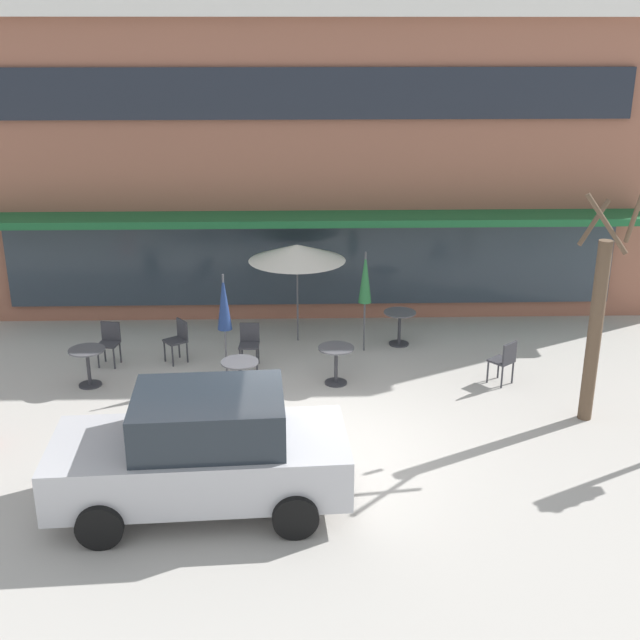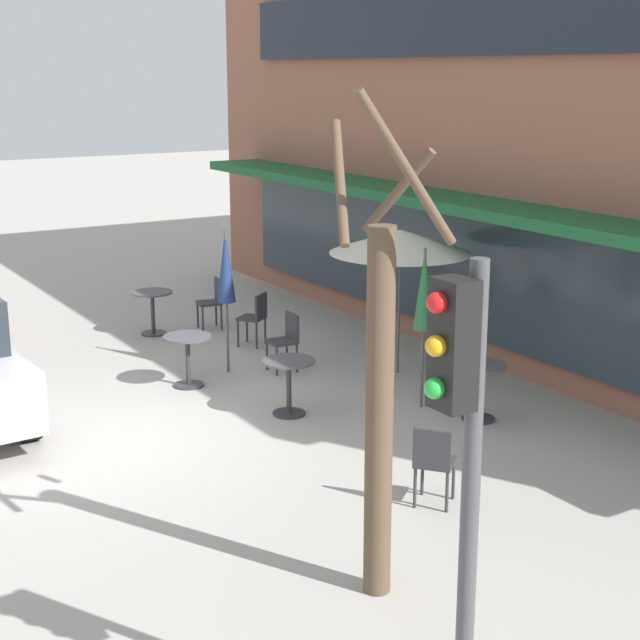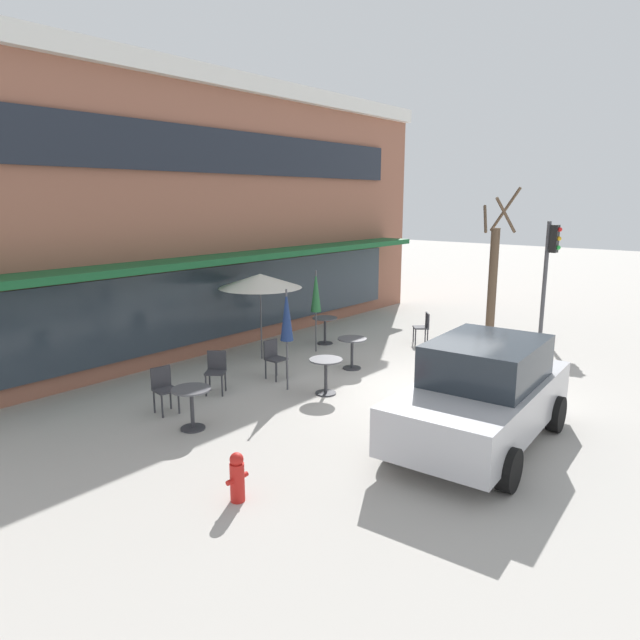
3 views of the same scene
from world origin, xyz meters
name	(u,v)px [view 2 (image 2 of 3)]	position (x,y,z in m)	size (l,w,h in m)	color
ground_plane	(119,437)	(0.00, 0.00, 0.00)	(80.00, 80.00, 0.00)	#ADA8A0
cafe_table_near_wall	(188,352)	(-1.42, 1.60, 0.52)	(0.70, 0.70, 0.76)	#333338
cafe_table_streetside	(153,305)	(-4.40, 2.27, 0.52)	(0.70, 0.70, 0.76)	#333338
cafe_table_by_tree	(289,378)	(0.40, 2.24, 0.52)	(0.70, 0.70, 0.76)	#333338
cafe_table_mid_patio	(480,382)	(1.88, 4.26, 0.52)	(0.70, 0.70, 0.76)	#333338
patio_umbrella_green_folded	(424,291)	(1.08, 3.93, 1.63)	(0.28, 0.28, 2.20)	#4C4C51
patio_umbrella_cream_folded	(226,267)	(-1.74, 2.40, 1.63)	(0.28, 0.28, 2.20)	#4C4C51
patio_umbrella_corner_open	(400,241)	(-0.34, 4.57, 2.02)	(2.10, 2.10, 2.20)	#4C4C51
cafe_chair_0	(213,300)	(-4.21, 3.34, 0.53)	(0.46, 0.46, 0.89)	#333338
cafe_chair_1	(286,337)	(-1.34, 3.19, 0.53)	(0.42, 0.42, 0.89)	#333338
cafe_chair_2	(434,460)	(3.66, 2.11, 0.53)	(0.56, 0.56, 0.89)	#333338
cafe_chair_3	(256,315)	(-2.82, 3.45, 0.53)	(0.56, 0.56, 0.89)	#333338
street_tree	(380,393)	(4.77, 0.62, 1.84)	(1.02, 0.96, 4.35)	brown
traffic_light_pole	(460,438)	(6.83, -0.23, 2.30)	(0.26, 0.44, 3.40)	#47474C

